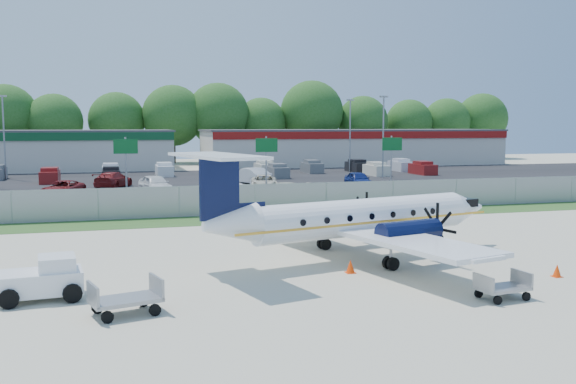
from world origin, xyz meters
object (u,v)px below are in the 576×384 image
object	(u,v)px
pushback_tug	(44,279)
aircraft	(357,217)
baggage_cart_far	(503,287)
baggage_cart_near	(126,299)

from	to	relation	value
pushback_tug	aircraft	bearing A→B (deg)	14.36
aircraft	baggage_cart_far	distance (m)	8.04
baggage_cart_far	pushback_tug	bearing A→B (deg)	163.96
baggage_cart_near	aircraft	bearing A→B (deg)	30.30
aircraft	pushback_tug	size ratio (longest dim) A/B	5.49
aircraft	pushback_tug	world-z (taller)	aircraft
aircraft	baggage_cart_far	world-z (taller)	aircraft
pushback_tug	baggage_cart_near	world-z (taller)	pushback_tug
pushback_tug	baggage_cart_far	bearing A→B (deg)	-16.04
baggage_cart_near	baggage_cart_far	bearing A→B (deg)	-7.63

